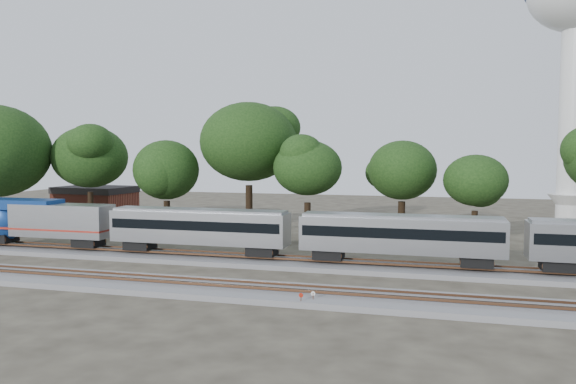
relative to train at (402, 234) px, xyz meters
name	(u,v)px	position (x,y,z in m)	size (l,w,h in m)	color
ground	(249,280)	(-10.82, -6.00, -3.02)	(160.00, 160.00, 0.00)	#383328
track_far	(272,262)	(-10.82, 0.00, -2.81)	(160.00, 5.00, 0.73)	slate
track_near	(230,290)	(-10.82, -10.00, -2.81)	(160.00, 5.00, 0.73)	slate
train	(402,234)	(0.00, 0.00, 0.00)	(83.80, 2.88, 4.25)	#ABAEB2
switch_stand_red	(301,298)	(-5.35, -12.13, -2.45)	(0.28, 0.08, 0.90)	#512D19
switch_stand_white	(313,296)	(-4.71, -11.56, -2.44)	(0.29, 0.05, 0.90)	#512D19
switch_lever	(336,303)	(-3.34, -11.22, -2.87)	(0.50, 0.30, 0.30)	#512D19
brick_building	(96,203)	(-42.80, 22.03, -0.66)	(10.35, 7.74, 4.69)	brown
tree_1	(89,157)	(-36.74, 12.13, 5.84)	(9.02, 9.02, 12.71)	black
tree_2	(166,170)	(-26.46, 11.29, 4.45)	(7.61, 7.61, 10.73)	black
tree_3	(249,142)	(-18.00, 14.84, 7.58)	(10.78, 10.78, 15.20)	black
tree_4	(308,168)	(-10.42, 11.49, 4.80)	(7.97, 7.97, 11.24)	black
tree_5	(402,170)	(-1.13, 17.34, 4.45)	(7.61, 7.61, 10.74)	black
tree_6	(476,181)	(6.32, 13.83, 3.62)	(6.77, 6.77, 9.55)	black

